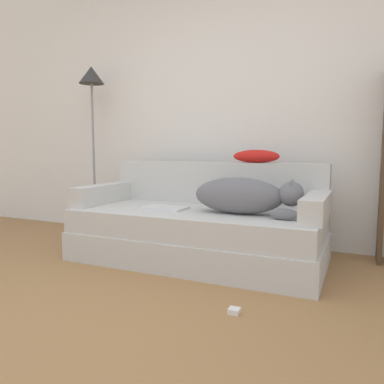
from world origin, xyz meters
The scene contains 11 objects.
ground_plane centered at (0.00, 0.00, 0.00)m, with size 20.00×20.00×0.00m, color #9E7042.
wall_back centered at (0.00, 2.29, 1.35)m, with size 7.82×0.06×2.70m.
couch centered at (0.03, 1.53, 0.20)m, with size 1.96×0.92×0.41m.
couch_backrest centered at (0.03, 1.92, 0.59)m, with size 1.92×0.15×0.36m.
couch_arm_left centered at (-0.87, 1.53, 0.49)m, with size 0.15×0.73×0.16m.
couch_arm_right centered at (0.94, 1.53, 0.49)m, with size 0.15×0.73×0.16m.
dog centered at (0.43, 1.49, 0.55)m, with size 0.81×0.28×0.27m.
laptop centered at (-0.22, 1.45, 0.42)m, with size 0.37×0.23×0.02m.
throw_pillow centered at (0.40, 1.92, 0.83)m, with size 0.39×0.16×0.11m.
floor_lamp centered at (-1.36, 2.00, 1.37)m, with size 0.28×0.28×1.73m.
power_adapter centered at (0.62, 0.71, 0.01)m, with size 0.06×0.06×0.03m.
Camera 1 is at (1.21, -1.14, 0.88)m, focal length 35.00 mm.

